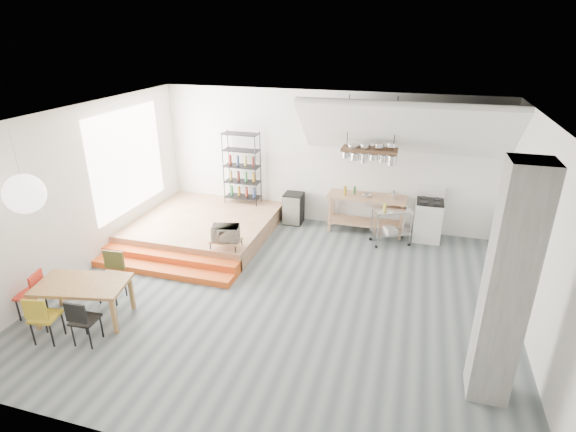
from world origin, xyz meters
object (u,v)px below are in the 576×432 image
(dining_table, at_px, (82,287))
(rolling_cart, at_px, (391,222))
(mini_fridge, at_px, (294,208))
(stove, at_px, (428,220))

(dining_table, relative_size, rolling_cart, 1.69)
(dining_table, bearing_deg, rolling_cart, 31.29)
(dining_table, height_order, rolling_cart, rolling_cart)
(dining_table, xyz_separation_m, rolling_cart, (4.61, 4.31, -0.08))
(mini_fridge, bearing_deg, rolling_cart, -11.80)
(stove, relative_size, rolling_cart, 1.26)
(stove, relative_size, mini_fridge, 1.54)
(rolling_cart, bearing_deg, mini_fridge, 143.63)
(dining_table, relative_size, mini_fridge, 2.05)
(dining_table, bearing_deg, mini_fridge, 53.44)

